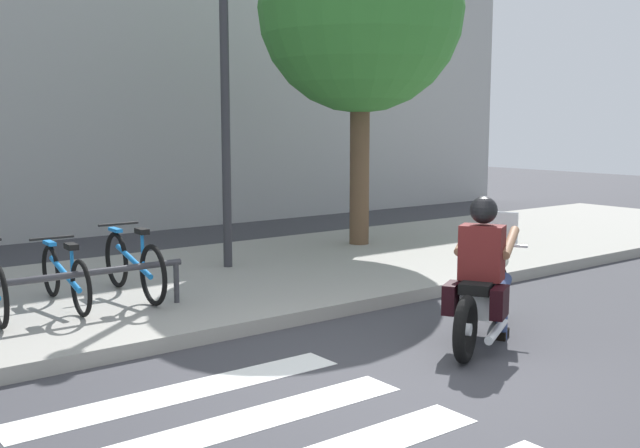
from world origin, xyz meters
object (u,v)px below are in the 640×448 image
bicycle_3 (65,276)px  bike_rack (2,287)px  rider (483,259)px  tree_near_rack (361,10)px  motorcycle (484,295)px  bicycle_4 (134,265)px  street_lamp (225,84)px

bicycle_3 → bike_rack: size_ratio=0.45×
rider → bike_rack: size_ratio=0.38×
rider → tree_near_rack: 5.92m
motorcycle → tree_near_rack: bearing=63.7°
motorcycle → bicycle_3: bearing=133.0°
rider → bicycle_4: rider is taller
motorcycle → bicycle_4: motorcycle is taller
motorcycle → rider: size_ratio=1.33×
bicycle_3 → rider: bearing=-48.0°
tree_near_rack → motorcycle: bearing=-116.3°
motorcycle → street_lamp: street_lamp is taller
bicycle_3 → tree_near_rack: (5.21, 1.29, 3.36)m
bike_rack → street_lamp: street_lamp is taller
motorcycle → bike_rack: size_ratio=0.51×
bicycle_4 → tree_near_rack: 5.69m
motorcycle → bike_rack: (-3.76, 2.65, 0.11)m
street_lamp → bike_rack: bearing=-156.3°
street_lamp → bicycle_4: bearing=-152.8°
bicycle_4 → bike_rack: size_ratio=0.48×
tree_near_rack → street_lamp: bearing=-171.5°
bicycle_4 → tree_near_rack: tree_near_rack is taller
street_lamp → tree_near_rack: 2.98m
street_lamp → tree_near_rack: tree_near_rack is taller
rider → tree_near_rack: tree_near_rack is taller
rider → bike_rack: 4.57m
street_lamp → bicycle_3: bearing=-160.5°
bicycle_3 → street_lamp: size_ratio=0.38×
bicycle_4 → tree_near_rack: size_ratio=0.32×
motorcycle → street_lamp: bearing=96.5°
bicycle_4 → bicycle_3: bearing=179.9°
bike_rack → street_lamp: bearing=23.7°
rider → bicycle_4: 3.89m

